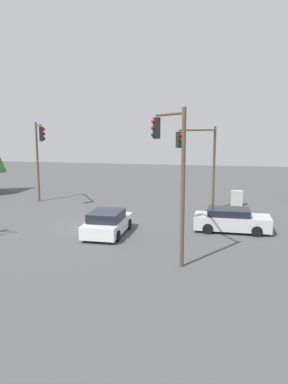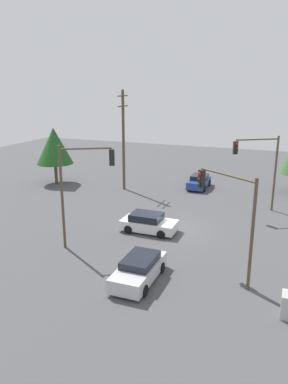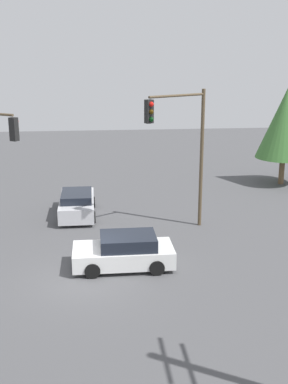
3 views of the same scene
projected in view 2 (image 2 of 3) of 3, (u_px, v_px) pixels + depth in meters
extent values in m
plane|color=#4C4C4F|center=(172.00, 229.00, 28.54)|extent=(80.00, 80.00, 0.00)
cube|color=#233D93|center=(199.00, 183.00, 39.80)|extent=(4.02, 1.78, 0.76)
cube|color=black|center=(200.00, 177.00, 39.81)|extent=(2.21, 1.57, 0.45)
cylinder|color=black|center=(204.00, 188.00, 38.45)|extent=(0.72, 0.22, 0.72)
cylinder|color=black|center=(188.00, 187.00, 39.04)|extent=(0.72, 0.22, 0.72)
cylinder|color=black|center=(209.00, 183.00, 40.67)|extent=(0.72, 0.22, 0.72)
cylinder|color=black|center=(194.00, 181.00, 41.27)|extent=(0.72, 0.22, 0.72)
cube|color=silver|center=(139.00, 271.00, 20.90)|extent=(4.43, 1.84, 0.80)
cube|color=black|center=(140.00, 260.00, 20.93)|extent=(2.43, 1.62, 0.40)
cylinder|color=black|center=(144.00, 291.00, 19.43)|extent=(0.62, 0.22, 0.62)
cylinder|color=black|center=(114.00, 284.00, 20.05)|extent=(0.62, 0.22, 0.62)
cylinder|color=black|center=(161.00, 267.00, 21.88)|extent=(0.62, 0.22, 0.62)
cylinder|color=black|center=(134.00, 262.00, 22.50)|extent=(0.62, 0.22, 0.62)
cube|color=silver|center=(149.00, 225.00, 27.95)|extent=(1.95, 4.13, 0.71)
cube|color=black|center=(146.00, 217.00, 27.86)|extent=(1.71, 2.27, 0.52)
cylinder|color=black|center=(169.00, 226.00, 28.38)|extent=(0.22, 0.62, 0.62)
cylinder|color=black|center=(161.00, 234.00, 26.73)|extent=(0.22, 0.62, 0.62)
cylinder|color=black|center=(138.00, 221.00, 29.29)|extent=(0.22, 0.62, 0.62)
cylinder|color=black|center=(128.00, 229.00, 27.64)|extent=(0.22, 0.62, 0.62)
cylinder|color=brown|center=(275.00, 174.00, 31.93)|extent=(0.18, 0.18, 6.53)
cylinder|color=brown|center=(258.00, 139.00, 30.74)|extent=(2.18, 3.24, 0.12)
cube|color=black|center=(235.00, 148.00, 30.54)|extent=(0.42, 0.44, 1.05)
sphere|color=red|center=(237.00, 144.00, 30.29)|extent=(0.22, 0.22, 0.22)
sphere|color=#392605|center=(236.00, 148.00, 30.38)|extent=(0.22, 0.22, 0.22)
sphere|color=black|center=(236.00, 152.00, 30.47)|extent=(0.22, 0.22, 0.22)
cylinder|color=brown|center=(62.00, 198.00, 24.41)|extent=(0.18, 0.18, 6.95)
cylinder|color=brown|center=(86.00, 149.00, 23.76)|extent=(1.77, 2.91, 0.12)
cube|color=black|center=(112.00, 158.00, 24.17)|extent=(0.41, 0.43, 1.05)
sphere|color=red|center=(111.00, 152.00, 24.24)|extent=(0.22, 0.22, 0.22)
sphere|color=#392605|center=(112.00, 157.00, 24.33)|extent=(0.22, 0.22, 0.22)
sphere|color=black|center=(112.00, 162.00, 24.42)|extent=(0.22, 0.22, 0.22)
cylinder|color=brown|center=(252.00, 236.00, 19.28)|extent=(0.18, 0.18, 6.18)
cylinder|color=brown|center=(227.00, 175.00, 20.08)|extent=(2.35, 3.34, 0.12)
cube|color=black|center=(202.00, 179.00, 21.84)|extent=(0.42, 0.44, 1.05)
sphere|color=red|center=(200.00, 174.00, 21.66)|extent=(0.22, 0.22, 0.22)
sphere|color=#392605|center=(199.00, 179.00, 21.75)|extent=(0.22, 0.22, 0.22)
sphere|color=black|center=(199.00, 185.00, 21.84)|extent=(0.22, 0.22, 0.22)
cylinder|color=brown|center=(123.00, 141.00, 38.18)|extent=(0.28, 0.28, 10.16)
cylinder|color=brown|center=(123.00, 96.00, 36.94)|extent=(2.20, 0.12, 0.12)
cylinder|color=brown|center=(123.00, 106.00, 37.22)|extent=(2.20, 0.12, 0.12)
cube|color=#B2B2AD|center=(287.00, 305.00, 17.65)|extent=(0.91, 0.52, 1.19)
cylinder|color=brown|center=(56.00, 173.00, 41.65)|extent=(0.34, 0.34, 2.23)
cone|color=#1E561E|center=(54.00, 146.00, 40.80)|extent=(3.99, 3.99, 3.94)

